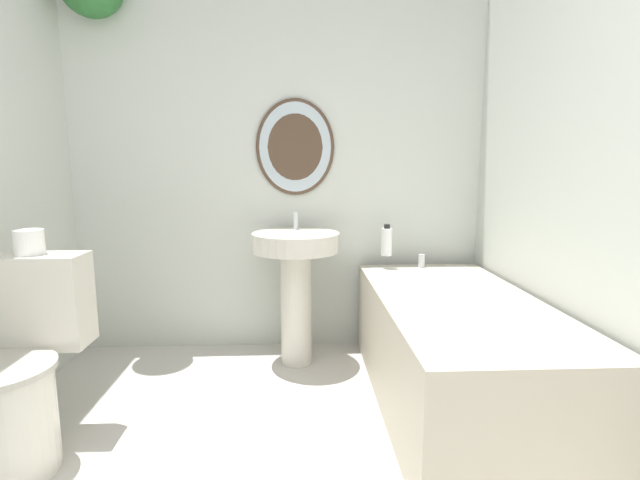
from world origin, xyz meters
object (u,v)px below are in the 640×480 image
shampoo_bottle (387,241)px  toilet_paper_roll (29,242)px  toilet (16,374)px  bathtub (456,349)px  pedestal_sink (296,272)px

shampoo_bottle → toilet_paper_roll: size_ratio=1.66×
toilet → toilet_paper_roll: bearing=90.0°
bathtub → shampoo_bottle: 0.78m
pedestal_sink → toilet_paper_roll: toilet_paper_roll is taller
pedestal_sink → toilet_paper_roll: size_ratio=7.75×
toilet_paper_roll → pedestal_sink: bearing=32.3°
toilet → pedestal_sink: size_ratio=0.90×
shampoo_bottle → toilet: bearing=-149.0°
toilet → pedestal_sink: (1.05, 0.83, 0.19)m
toilet → pedestal_sink: 1.35m
pedestal_sink → bathtub: bearing=-34.7°
pedestal_sink → toilet_paper_roll: bearing=-147.7°
pedestal_sink → shampoo_bottle: (0.53, 0.12, 0.15)m
bathtub → toilet_paper_roll: toilet_paper_roll is taller
pedestal_sink → bathtub: 0.94m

